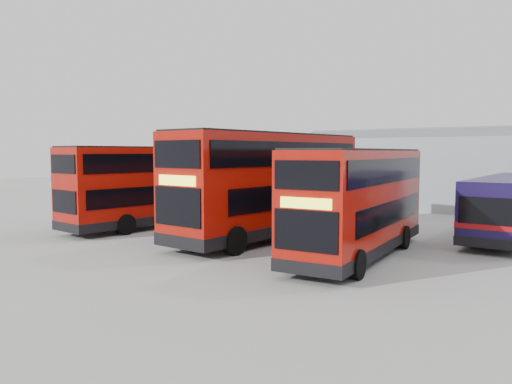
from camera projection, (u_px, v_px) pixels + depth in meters
name	position (u px, v px, depth m)	size (l,w,h in m)	color
ground_plane	(244.00, 235.00, 24.22)	(120.00, 120.00, 0.00)	gray
office_block	(240.00, 167.00, 46.72)	(12.30, 8.32, 5.12)	navy
maintenance_shed	(502.00, 172.00, 35.58)	(30.50, 12.00, 5.89)	#92989F
double_decker_left	(153.00, 187.00, 26.86)	(3.35, 10.38, 4.32)	#9C1108
double_decker_centre	(270.00, 186.00, 23.27)	(3.45, 11.75, 4.91)	#9C1108
double_decker_right	(359.00, 203.00, 19.11)	(3.22, 9.99, 4.15)	#9C1108
single_decker_blue	(510.00, 208.00, 23.43)	(2.61, 10.61, 2.87)	#100C38
panel_van	(179.00, 186.00, 42.79)	(2.31, 4.62, 1.94)	silver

